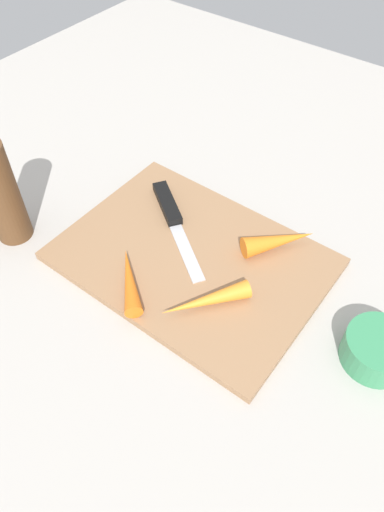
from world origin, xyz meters
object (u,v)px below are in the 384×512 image
at_px(carrot_shortest, 279,241).
at_px(pepper_grinder, 1,194).
at_px(knife, 170,209).
at_px(small_bowl, 377,350).
at_px(carrot_longest, 206,301).
at_px(carrot_medium, 130,280).
at_px(cutting_board, 192,259).

xyz_separation_m(carrot_shortest, pepper_grinder, (0.33, 0.20, 0.05)).
xyz_separation_m(knife, small_bowl, (-0.35, 0.04, 0.00)).
relative_size(knife, carrot_shortest, 1.67).
distance_m(carrot_longest, carrot_medium, 0.10).
relative_size(carrot_longest, pepper_grinder, 0.75).
relative_size(cutting_board, carrot_medium, 3.40).
distance_m(carrot_longest, small_bowl, 0.21).
bearing_deg(carrot_medium, knife, -29.77).
bearing_deg(carrot_medium, pepper_grinder, 48.55).
xyz_separation_m(carrot_longest, pepper_grinder, (0.31, 0.06, 0.05)).
bearing_deg(cutting_board, small_bowl, -177.79).
relative_size(knife, carrot_medium, 1.66).
relative_size(cutting_board, carrot_longest, 3.07).
bearing_deg(carrot_shortest, knife, 139.18).
height_order(cutting_board, carrot_shortest, carrot_shortest).
bearing_deg(pepper_grinder, cutting_board, -154.63).
bearing_deg(carrot_longest, pepper_grinder, -45.73).
bearing_deg(small_bowl, knife, -6.57).
bearing_deg(small_bowl, cutting_board, 2.21).
height_order(knife, carrot_shortest, carrot_shortest).
relative_size(carrot_longest, carrot_medium, 1.11).
height_order(carrot_medium, pepper_grinder, pepper_grinder).
height_order(carrot_longest, carrot_shortest, carrot_shortest).
bearing_deg(pepper_grinder, carrot_shortest, -148.71).
bearing_deg(carrot_medium, carrot_shortest, -82.64).
relative_size(carrot_medium, small_bowl, 1.29).
xyz_separation_m(knife, carrot_medium, (-0.05, 0.14, 0.01)).
distance_m(knife, carrot_longest, 0.18).
bearing_deg(pepper_grinder, small_bowl, -166.17).
relative_size(small_bowl, pepper_grinder, 0.52).
height_order(knife, carrot_medium, carrot_medium).
distance_m(knife, carrot_medium, 0.15).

